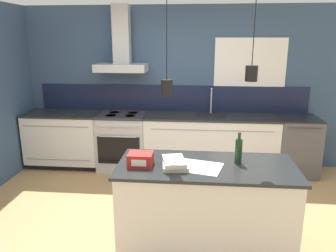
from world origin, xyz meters
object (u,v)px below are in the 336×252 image
object	(u,v)px
oven_range	(123,141)
book_stack	(175,163)
dishwasher	(296,146)
red_supply_box	(141,159)
bottle_on_island	(239,151)

from	to	relation	value
oven_range	book_stack	world-z (taller)	book_stack
oven_range	dishwasher	world-z (taller)	same
oven_range	red_supply_box	xyz separation A→B (m)	(0.68, -2.14, 0.52)
dishwasher	red_supply_box	world-z (taller)	red_supply_box
bottle_on_island	book_stack	distance (m)	0.64
oven_range	book_stack	xyz separation A→B (m)	(1.01, -2.17, 0.50)
oven_range	bottle_on_island	size ratio (longest dim) A/B	2.95
book_stack	oven_range	bearing A→B (deg)	114.99
bottle_on_island	book_stack	bearing A→B (deg)	-164.21
dishwasher	bottle_on_island	xyz separation A→B (m)	(-1.15, -2.00, 0.58)
oven_range	book_stack	bearing A→B (deg)	-65.01
bottle_on_island	red_supply_box	xyz separation A→B (m)	(-0.94, -0.15, -0.07)
red_supply_box	oven_range	bearing A→B (deg)	107.58
bottle_on_island	red_supply_box	size ratio (longest dim) A/B	1.33
dishwasher	book_stack	world-z (taller)	book_stack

